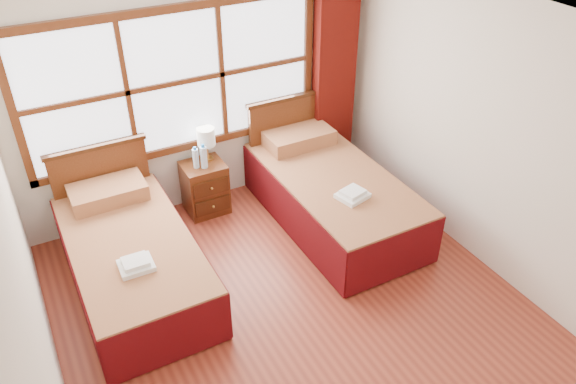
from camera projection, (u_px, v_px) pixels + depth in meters
floor at (302, 320)px, 5.02m from camera, size 4.50×4.50×0.00m
ceiling at (308, 34)px, 3.57m from camera, size 4.50×4.50×0.00m
wall_back at (199, 94)px, 5.94m from camera, size 4.00×0.00×4.00m
wall_left at (27, 288)px, 3.51m from camera, size 0.00×4.50×4.50m
wall_right at (496, 142)px, 5.08m from camera, size 0.00×4.50×4.50m
window at (176, 82)px, 5.70m from camera, size 3.16×0.06×1.56m
curtain at (334, 82)px, 6.54m from camera, size 0.50×0.16×2.30m
bed_left at (132, 257)px, 5.26m from camera, size 1.08×2.10×1.05m
bed_right at (331, 193)px, 6.11m from camera, size 1.13×2.20×1.10m
nightstand at (205, 188)px, 6.26m from camera, size 0.45×0.45×0.60m
towels_left at (136, 264)px, 4.75m from camera, size 0.29×0.26×0.08m
towels_right at (353, 194)px, 5.57m from camera, size 0.34×0.31×0.09m
lamp at (206, 138)px, 6.04m from camera, size 0.20×0.20×0.38m
bottle_near at (196, 158)px, 5.99m from camera, size 0.07×0.07×0.25m
bottle_far at (204, 157)px, 5.98m from camera, size 0.07×0.07×0.28m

